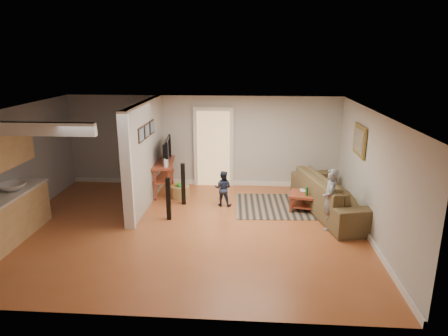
{
  "coord_description": "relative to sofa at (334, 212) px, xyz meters",
  "views": [
    {
      "loc": [
        1.34,
        -7.76,
        3.58
      ],
      "look_at": [
        0.73,
        0.87,
        1.1
      ],
      "focal_mm": 32.0,
      "sensor_mm": 36.0,
      "label": 1
    }
  ],
  "objects": [
    {
      "name": "ground",
      "position": [
        -3.3,
        -1.11,
        0.0
      ],
      "size": [
        7.5,
        7.5,
        0.0
      ],
      "primitive_type": "plane",
      "color": "#994E27",
      "rests_on": "ground"
    },
    {
      "name": "room_shell",
      "position": [
        -4.37,
        -0.68,
        1.46
      ],
      "size": [
        7.54,
        6.02,
        2.52
      ],
      "color": "#BCB9B4",
      "rests_on": "ground"
    },
    {
      "name": "area_rug",
      "position": [
        -1.13,
        0.31,
        0.01
      ],
      "size": [
        2.44,
        1.84,
        0.01
      ],
      "primitive_type": "cube",
      "rotation": [
        0.0,
        0.0,
        0.05
      ],
      "color": "black",
      "rests_on": "ground"
    },
    {
      "name": "sofa",
      "position": [
        0.0,
        0.0,
        0.0
      ],
      "size": [
        1.8,
        3.12,
        0.86
      ],
      "primitive_type": "imported",
      "rotation": [
        0.0,
        0.0,
        1.8
      ],
      "color": "#4F3F27",
      "rests_on": "ground"
    },
    {
      "name": "coffee_table",
      "position": [
        -0.48,
        0.05,
        0.32
      ],
      "size": [
        1.17,
        0.84,
        0.63
      ],
      "rotation": [
        0.0,
        0.0,
        -0.23
      ],
      "color": "maroon",
      "rests_on": "ground"
    },
    {
      "name": "tv_console",
      "position": [
        -4.23,
        1.08,
        0.78
      ],
      "size": [
        0.68,
        1.42,
        1.17
      ],
      "rotation": [
        0.0,
        0.0,
        0.12
      ],
      "color": "maroon",
      "rests_on": "ground"
    },
    {
      "name": "speaker_left",
      "position": [
        -3.77,
        -0.67,
        0.49
      ],
      "size": [
        0.1,
        0.1,
        0.97
      ],
      "primitive_type": "cube",
      "rotation": [
        0.0,
        0.0,
        0.06
      ],
      "color": "black",
      "rests_on": "ground"
    },
    {
      "name": "speaker_right",
      "position": [
        -3.6,
        0.29,
        0.52
      ],
      "size": [
        0.12,
        0.12,
        1.04
      ],
      "primitive_type": "cube",
      "rotation": [
        0.0,
        0.0,
        0.19
      ],
      "color": "black",
      "rests_on": "ground"
    },
    {
      "name": "toy_basket",
      "position": [
        -3.77,
        0.74,
        0.18
      ],
      "size": [
        0.48,
        0.48,
        0.42
      ],
      "color": "olive",
      "rests_on": "ground"
    },
    {
      "name": "child",
      "position": [
        -0.3,
        -0.91,
        0.0
      ],
      "size": [
        0.38,
        0.52,
        1.31
      ],
      "primitive_type": "imported",
      "rotation": [
        0.0,
        0.0,
        -1.71
      ],
      "color": "slate",
      "rests_on": "ground"
    },
    {
      "name": "toddler",
      "position": [
        -2.63,
        0.27,
        0.0
      ],
      "size": [
        0.47,
        0.39,
        0.88
      ],
      "primitive_type": "imported",
      "rotation": [
        0.0,
        0.0,
        2.99
      ],
      "color": "#202842",
      "rests_on": "ground"
    }
  ]
}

